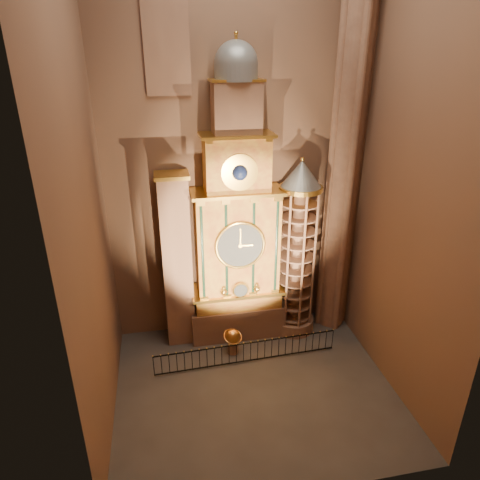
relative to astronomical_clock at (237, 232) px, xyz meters
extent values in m
plane|color=#383330|center=(0.00, -4.96, -6.68)|extent=(14.00, 14.00, 0.00)
plane|color=brown|center=(0.00, 1.04, 4.32)|extent=(22.00, 0.00, 22.00)
plane|color=brown|center=(-7.00, -4.96, 4.32)|extent=(0.00, 22.00, 22.00)
plane|color=brown|center=(7.00, -4.96, 4.32)|extent=(0.00, 22.00, 22.00)
cube|color=#8C634C|center=(0.00, 0.04, -5.68)|extent=(5.60, 2.20, 2.00)
cube|color=#963A20|center=(0.00, 0.04, -4.18)|extent=(5.00, 2.00, 1.00)
cube|color=gold|center=(0.00, -0.01, -3.63)|extent=(5.40, 2.30, 0.18)
cube|color=#963A20|center=(0.00, 0.04, -0.68)|extent=(4.60, 2.00, 6.00)
cylinder|color=black|center=(-2.05, -0.82, -0.68)|extent=(0.32, 0.32, 5.60)
cylinder|color=black|center=(-0.75, -0.82, -0.68)|extent=(0.32, 0.32, 5.60)
cylinder|color=black|center=(0.75, -0.82, -0.68)|extent=(0.32, 0.32, 5.60)
cylinder|color=black|center=(2.05, -0.82, -0.68)|extent=(0.32, 0.32, 5.60)
cube|color=gold|center=(0.00, -0.01, 2.37)|extent=(5.00, 2.25, 0.18)
cylinder|color=#2D3033|center=(0.00, -0.97, -0.38)|extent=(2.60, 0.12, 2.60)
torus|color=gold|center=(0.00, -1.02, -0.38)|extent=(2.80, 0.16, 2.80)
cylinder|color=gold|center=(0.00, -1.12, -3.08)|extent=(0.90, 0.10, 0.90)
sphere|color=gold|center=(-0.95, -1.07, -3.13)|extent=(0.36, 0.36, 0.36)
sphere|color=gold|center=(0.95, -1.07, -3.13)|extent=(0.36, 0.36, 0.36)
cube|color=#963A20|center=(0.00, 0.04, 3.82)|extent=(3.40, 1.80, 3.00)
sphere|color=#0B183B|center=(0.00, -0.87, 3.62)|extent=(0.80, 0.80, 0.80)
cube|color=gold|center=(0.00, -0.01, 5.37)|extent=(3.80, 2.00, 0.15)
cube|color=#8C634C|center=(0.00, 0.04, 6.62)|extent=(2.40, 1.60, 2.60)
sphere|color=slate|center=(0.00, 0.04, 8.72)|extent=(2.10, 2.10, 2.10)
cylinder|color=gold|center=(0.00, 0.04, 9.62)|extent=(0.14, 0.14, 0.80)
cube|color=#8C634C|center=(-3.40, 0.04, -1.68)|extent=(1.60, 1.40, 10.00)
cube|color=gold|center=(-3.40, -0.38, -3.68)|extent=(1.35, 0.10, 2.10)
cube|color=#4E1D14|center=(-3.40, -0.44, -3.68)|extent=(1.05, 0.04, 1.75)
cube|color=gold|center=(-3.40, -0.38, -1.08)|extent=(1.35, 0.10, 2.10)
cube|color=#4E1D14|center=(-3.40, -0.44, -1.08)|extent=(1.05, 0.04, 1.75)
cube|color=gold|center=(-3.40, -0.38, 1.52)|extent=(1.35, 0.10, 2.10)
cube|color=#4E1D14|center=(-3.40, -0.44, 1.52)|extent=(1.05, 0.04, 1.75)
cube|color=gold|center=(-3.40, 0.04, 3.42)|extent=(1.80, 1.60, 0.20)
cylinder|color=#8C634C|center=(3.50, -0.26, -6.28)|extent=(2.50, 2.50, 0.80)
cylinder|color=#8C634C|center=(3.50, -0.26, -1.78)|extent=(0.70, 0.70, 8.20)
cylinder|color=gold|center=(3.50, -0.26, 2.42)|extent=(2.40, 2.40, 0.25)
cone|color=slate|center=(3.50, -0.26, 3.22)|extent=(2.30, 2.30, 1.50)
sphere|color=gold|center=(3.50, -0.26, 4.02)|extent=(0.20, 0.20, 0.20)
cylinder|color=#8C634C|center=(6.10, 0.04, 4.32)|extent=(1.60, 1.60, 22.00)
cylinder|color=#8C634C|center=(6.90, 0.04, 4.32)|extent=(0.44, 0.44, 22.00)
cylinder|color=#8C634C|center=(5.30, 0.04, 4.32)|extent=(0.44, 0.44, 22.00)
cylinder|color=#8C634C|center=(6.10, 0.84, 4.32)|extent=(0.44, 0.44, 22.00)
cylinder|color=#8C634C|center=(6.10, -0.76, 4.32)|extent=(0.44, 0.44, 22.00)
cube|color=navy|center=(-3.20, 0.98, 9.82)|extent=(2.00, 0.10, 5.00)
cube|color=#8C634C|center=(-3.20, 0.92, 9.82)|extent=(2.20, 0.06, 5.20)
cylinder|color=#8C634C|center=(-0.62, -1.95, -6.34)|extent=(0.58, 0.58, 0.67)
sphere|color=#D1853B|center=(-0.62, -1.95, -5.57)|extent=(0.87, 0.87, 0.87)
torus|color=#D1853B|center=(-0.62, -1.95, -5.57)|extent=(1.35, 1.32, 0.47)
cube|color=black|center=(0.01, -2.95, -5.38)|extent=(10.17, 0.46, 0.06)
cube|color=black|center=(0.01, -2.95, -6.57)|extent=(10.17, 0.46, 0.06)
camera|label=1|loc=(-3.99, -21.65, 9.19)|focal=32.00mm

